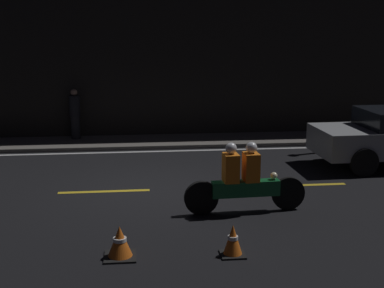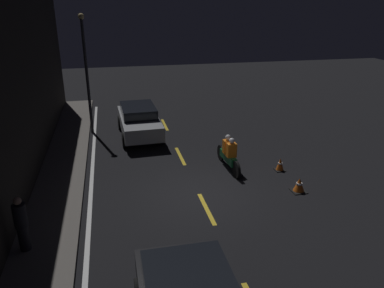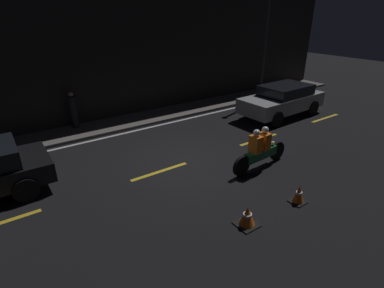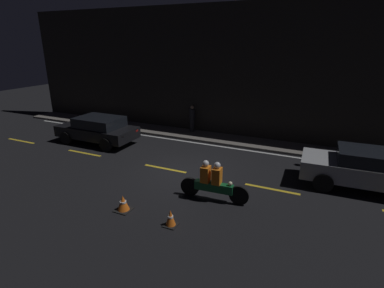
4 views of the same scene
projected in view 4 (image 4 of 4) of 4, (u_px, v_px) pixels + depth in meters
ground_plane at (186, 173)px, 12.37m from camera, size 56.00×56.00×0.00m
raised_curb at (224, 139)px, 16.47m from camera, size 28.00×1.72×0.11m
building_front at (232, 73)px, 16.21m from camera, size 28.00×0.30×7.07m
lane_dash_a at (21, 141)px, 16.32m from camera, size 2.00×0.14×0.01m
lane_dash_b at (84, 153)px, 14.54m from camera, size 2.00×0.14×0.01m
lane_dash_c at (165, 169)px, 12.77m from camera, size 2.00×0.14×0.01m
lane_dash_d at (272, 189)px, 10.99m from camera, size 2.00×0.14×0.01m
lane_solid_kerb at (217, 146)px, 15.54m from camera, size 25.20×0.14×0.01m
van_black at (98, 129)px, 15.81m from camera, size 4.24×2.02×1.41m
hatchback_silver at (367, 168)px, 10.79m from camera, size 4.42×2.02×1.48m
motorcycle at (212, 182)px, 10.07m from camera, size 2.41×0.40×1.40m
traffic_cone_near at (123, 203)px, 9.54m from camera, size 0.50×0.50×0.52m
traffic_cone_mid at (171, 218)px, 8.74m from camera, size 0.39×0.39×0.51m
pedestrian at (192, 118)px, 17.44m from camera, size 0.34×0.34×1.55m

